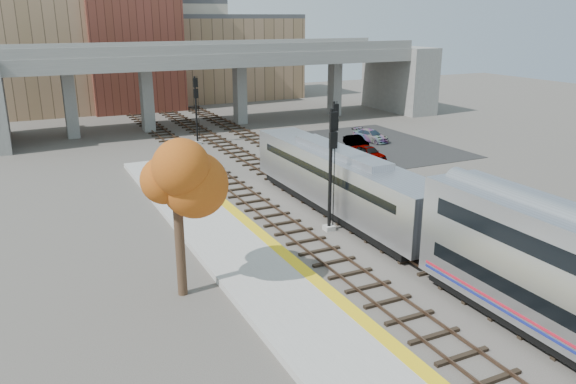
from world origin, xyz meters
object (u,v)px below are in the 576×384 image
tree (175,171)px  car_c (371,136)px  locomotive (339,180)px  signal_mast_far (196,112)px  signal_mast_mid (333,149)px  car_b (356,141)px  car_a (368,153)px  signal_mast_near (331,171)px

tree → car_c: (26.49, 23.95, -5.29)m
tree → car_c: bearing=42.1°
locomotive → signal_mast_far: 24.14m
locomotive → signal_mast_mid: size_ratio=2.88×
signal_mast_far → car_b: size_ratio=2.01×
car_a → car_b: (1.86, 4.96, -0.10)m
signal_mast_mid → signal_mast_far: 20.24m
signal_mast_far → car_b: 16.05m
car_a → car_b: 5.30m
signal_mast_far → car_c: 17.81m
signal_mast_mid → car_c: 18.18m
signal_mast_far → tree: bearing=-108.4°
car_b → signal_mast_near: bearing=-123.3°
signal_mast_near → tree: bearing=-158.4°
tree → signal_mast_near: bearing=21.6°
locomotive → signal_mast_far: signal_mast_far is taller
locomotive → signal_mast_mid: 4.75m
locomotive → car_b: bearing=54.2°
signal_mast_near → car_a: size_ratio=1.92×
signal_mast_mid → car_b: 15.28m
signal_mast_near → car_a: 18.09m
locomotive → car_a: 14.66m
signal_mast_near → signal_mast_mid: size_ratio=1.11×
car_a → car_c: (4.61, 6.47, -0.05)m
signal_mast_mid → signal_mast_far: signal_mast_far is taller
signal_mast_near → tree: 11.15m
signal_mast_mid → car_b: signal_mast_mid is taller
signal_mast_far → car_c: signal_mast_far is taller
car_c → signal_mast_near: bearing=-143.5°
tree → car_b: size_ratio=2.38×
signal_mast_far → car_c: bearing=-22.0°
signal_mast_far → locomotive: bearing=-85.0°
car_b → car_a: bearing=-107.4°
signal_mast_far → car_b: bearing=-30.9°
car_c → car_a: bearing=-139.6°
car_b → car_c: (2.75, 1.51, 0.05)m
signal_mast_far → car_a: size_ratio=1.76×
car_a → car_c: 7.95m
signal_mast_mid → car_a: bearing=41.5°
signal_mast_far → tree: size_ratio=0.84×
locomotive → car_a: (9.62, 10.95, -1.58)m
car_b → car_c: bearing=32.0°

